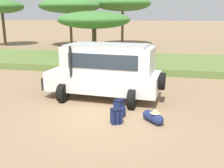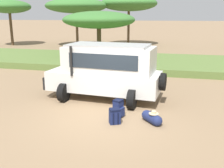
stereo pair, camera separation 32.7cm
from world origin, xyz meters
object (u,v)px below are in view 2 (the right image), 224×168
at_px(backpack_cluster_center, 118,109).
at_px(acacia_tree_centre_back, 99,20).
at_px(acacia_tree_far_left, 9,7).
at_px(acacia_tree_right_mid, 129,4).
at_px(duffel_bag_low_black_case, 152,118).
at_px(safari_vehicle, 106,70).
at_px(backpack_beside_front_wheel, 115,116).
at_px(acacia_tree_left_mid, 76,6).

xyz_separation_m(backpack_cluster_center, acacia_tree_centre_back, (-4.31, 12.38, 2.91)).
height_order(acacia_tree_far_left, acacia_tree_right_mid, acacia_tree_right_mid).
bearing_deg(duffel_bag_low_black_case, safari_vehicle, 134.12).
relative_size(safari_vehicle, backpack_beside_front_wheel, 10.02).
height_order(duffel_bag_low_black_case, acacia_tree_far_left, acacia_tree_far_left).
distance_m(safari_vehicle, acacia_tree_right_mid, 21.76).
bearing_deg(acacia_tree_far_left, acacia_tree_right_mid, 14.34).
height_order(acacia_tree_far_left, acacia_tree_centre_back, acacia_tree_far_left).
distance_m(backpack_beside_front_wheel, duffel_bag_low_black_case, 1.30).
height_order(acacia_tree_left_mid, acacia_tree_right_mid, acacia_tree_right_mid).
relative_size(safari_vehicle, acacia_tree_far_left, 1.00).
xyz_separation_m(duffel_bag_low_black_case, acacia_tree_centre_back, (-5.57, 12.65, 3.05)).
distance_m(acacia_tree_far_left, acacia_tree_right_mid, 14.25).
xyz_separation_m(backpack_cluster_center, acacia_tree_left_mid, (-9.44, 20.76, 4.30)).
height_order(duffel_bag_low_black_case, acacia_tree_centre_back, acacia_tree_centre_back).
bearing_deg(backpack_cluster_center, acacia_tree_far_left, 131.57).
distance_m(backpack_cluster_center, acacia_tree_left_mid, 23.20).
distance_m(duffel_bag_low_black_case, acacia_tree_left_mid, 24.00).
xyz_separation_m(acacia_tree_far_left, acacia_tree_centre_back, (13.22, -7.40, -1.32)).
height_order(safari_vehicle, acacia_tree_left_mid, acacia_tree_left_mid).
relative_size(backpack_beside_front_wheel, acacia_tree_far_left, 0.10).
xyz_separation_m(safari_vehicle, acacia_tree_left_mid, (-8.46, 18.73, 3.33)).
relative_size(acacia_tree_left_mid, acacia_tree_right_mid, 1.07).
relative_size(backpack_beside_front_wheel, acacia_tree_right_mid, 0.08).
relative_size(safari_vehicle, duffel_bag_low_black_case, 6.62).
distance_m(backpack_cluster_center, duffel_bag_low_black_case, 1.29).
xyz_separation_m(acacia_tree_centre_back, acacia_tree_right_mid, (0.58, 10.92, 1.70)).
bearing_deg(acacia_tree_far_left, backpack_beside_front_wheel, -49.31).
bearing_deg(backpack_beside_front_wheel, acacia_tree_far_left, 130.69).
bearing_deg(duffel_bag_low_black_case, backpack_beside_front_wheel, -164.43).
bearing_deg(acacia_tree_centre_back, acacia_tree_left_mid, 121.44).
height_order(duffel_bag_low_black_case, acacia_tree_left_mid, acacia_tree_left_mid).
distance_m(acacia_tree_left_mid, acacia_tree_centre_back, 9.92).
xyz_separation_m(acacia_tree_left_mid, acacia_tree_centre_back, (5.12, -8.38, -1.39)).
bearing_deg(acacia_tree_right_mid, backpack_cluster_center, -80.88).
bearing_deg(acacia_tree_right_mid, duffel_bag_low_black_case, -78.04).
height_order(safari_vehicle, duffel_bag_low_black_case, safari_vehicle).
xyz_separation_m(backpack_beside_front_wheel, acacia_tree_far_left, (-17.54, 20.39, 4.29)).
bearing_deg(acacia_tree_right_mid, acacia_tree_left_mid, -155.93).
relative_size(backpack_cluster_center, acacia_tree_far_left, 0.12).
bearing_deg(backpack_beside_front_wheel, duffel_bag_low_black_case, 15.57).
bearing_deg(backpack_beside_front_wheel, acacia_tree_left_mid, 113.82).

